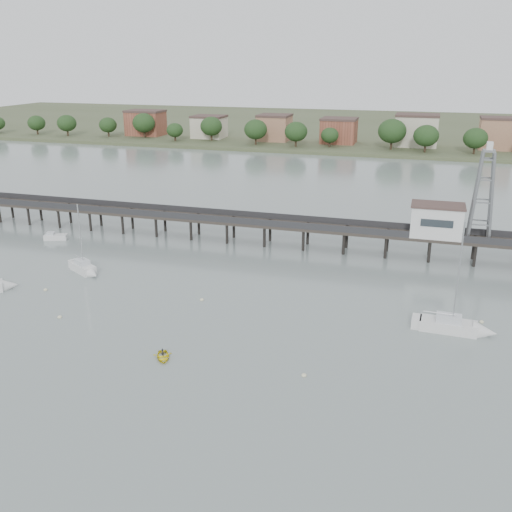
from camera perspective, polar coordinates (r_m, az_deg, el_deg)
The scene contains 11 objects.
ground_plane at distance 51.28m, azimuth -14.22°, elevation -19.38°, with size 500.00×500.00×0.00m, color slate.
pier at distance 100.22m, azimuth 3.06°, elevation 3.12°, with size 150.00×5.00×5.50m.
pier_building at distance 96.92m, azimuth 17.63°, elevation 3.44°, with size 8.40×5.40×5.30m.
lattice_tower at distance 96.27m, azimuth 21.76°, elevation 5.59°, with size 3.20×3.20×15.50m.
sailboat_b at distance 91.69m, azimuth -16.65°, elevation -1.30°, with size 6.90×5.14×11.41m.
sailboat_d at distance 73.72m, azimuth 19.81°, elevation -6.77°, with size 9.05×2.99×14.71m.
white_tender at distance 110.71m, azimuth -19.44°, elevation 1.81°, with size 4.37×2.92×1.57m.
yellow_dinghy at distance 65.01m, azimuth -9.29°, elevation -10.06°, with size 2.08×0.60×2.91m, color yellow.
dinghy_occupant at distance 65.01m, azimuth -9.29°, elevation -10.06°, with size 0.35×0.97×0.23m, color black.
mooring_buoys at distance 71.06m, azimuth 1.22°, elevation -7.05°, with size 73.21×19.49×0.39m.
far_shore at distance 275.82m, azimuth 12.27°, elevation 12.41°, with size 500.00×170.00×10.40m.
Camera 1 is at (22.49, -33.65, 31.49)m, focal length 40.00 mm.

